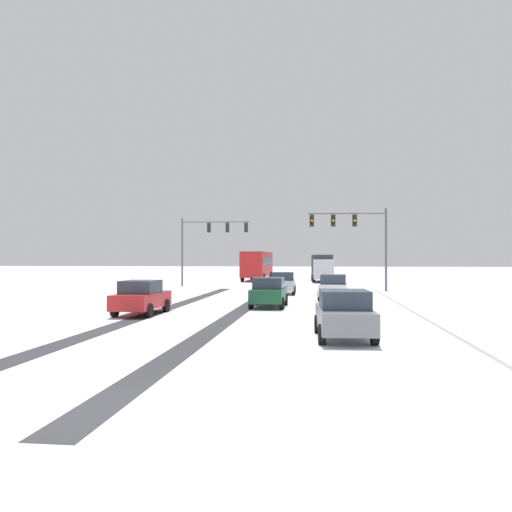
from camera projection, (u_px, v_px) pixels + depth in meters
name	position (u px, v px, depth m)	size (l,w,h in m)	color
ground_plane	(96.00, 410.00, 9.27)	(300.00, 300.00, 0.00)	white
wheel_track_left_lane	(240.00, 311.00, 26.26)	(0.87, 37.66, 0.01)	#38383D
wheel_track_right_lane	(162.00, 310.00, 26.74)	(0.92, 37.66, 0.01)	#38383D
sidewalk_kerb_right	(467.00, 317.00, 23.33)	(4.00, 37.66, 0.12)	white
traffic_signal_far_left	(209.00, 236.00, 50.05)	(6.60, 0.43, 6.50)	#56565B
traffic_signal_near_right	(355.00, 230.00, 40.30)	(6.05, 0.79, 6.50)	#56565B
car_silver_lead	(283.00, 283.00, 38.84)	(1.90, 4.13, 1.62)	#B7BABF
car_white_second	(333.00, 287.00, 33.47)	(2.01, 4.19, 1.62)	silver
car_dark_green_third	(269.00, 292.00, 28.57)	(1.88, 4.12, 1.62)	#194C2D
car_red_fourth	(141.00, 297.00, 24.86)	(1.88, 4.12, 1.62)	red
car_grey_fifth	(344.00, 314.00, 17.42)	(2.00, 4.18, 1.62)	slate
bus_oncoming	(257.00, 264.00, 62.67)	(2.82, 11.04, 3.38)	#B21E1E
box_truck_delivery	(322.00, 267.00, 58.45)	(2.52, 7.48, 3.02)	#B7BABF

